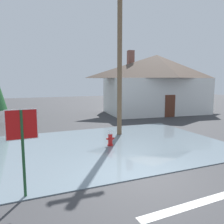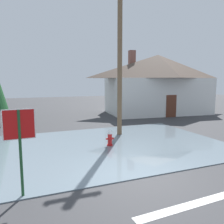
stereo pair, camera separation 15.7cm
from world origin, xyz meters
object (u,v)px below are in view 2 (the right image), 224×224
at_px(stop_sign_near, 20,134).
at_px(house, 157,83).
at_px(utility_pole, 120,50).
at_px(fire_hydrant, 110,138).

relative_size(stop_sign_near, house, 0.23).
xyz_separation_m(utility_pole, house, (7.35, 7.23, -2.05)).
height_order(stop_sign_near, house, house).
bearing_deg(utility_pole, house, 44.52).
distance_m(fire_hydrant, utility_pole, 5.29).
xyz_separation_m(stop_sign_near, house, (12.91, 13.02, 1.19)).
bearing_deg(stop_sign_near, utility_pole, 46.16).
xyz_separation_m(fire_hydrant, utility_pole, (1.43, 2.04, 4.66)).
bearing_deg(stop_sign_near, house, 45.24).
bearing_deg(utility_pole, fire_hydrant, -125.00).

